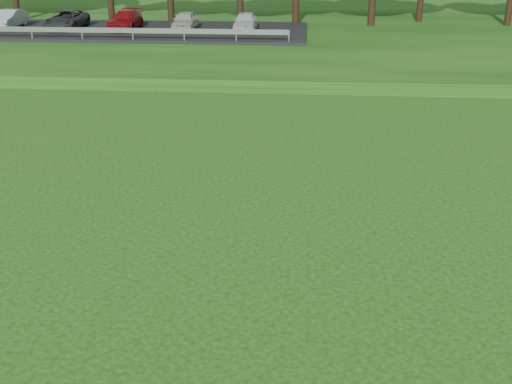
{
  "coord_description": "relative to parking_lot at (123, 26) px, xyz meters",
  "views": [
    {
      "loc": [
        -11.89,
        -9.87,
        7.06
      ],
      "look_at": [
        -12.99,
        4.03,
        1.3
      ],
      "focal_mm": 45.0,
      "sensor_mm": 36.0,
      "label": 1
    }
  ],
  "objects": [
    {
      "name": "berm",
      "position": [
        24.18,
        1.19,
        -0.73
      ],
      "size": [
        130.0,
        30.0,
        0.6
      ],
      "primitive_type": "cube",
      "color": "#11410C",
      "rests_on": "ground"
    },
    {
      "name": "parking_lot",
      "position": [
        0.0,
        0.0,
        0.0
      ],
      "size": [
        24.0,
        9.0,
        1.38
      ],
      "color": "black",
      "rests_on": "berm"
    }
  ]
}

